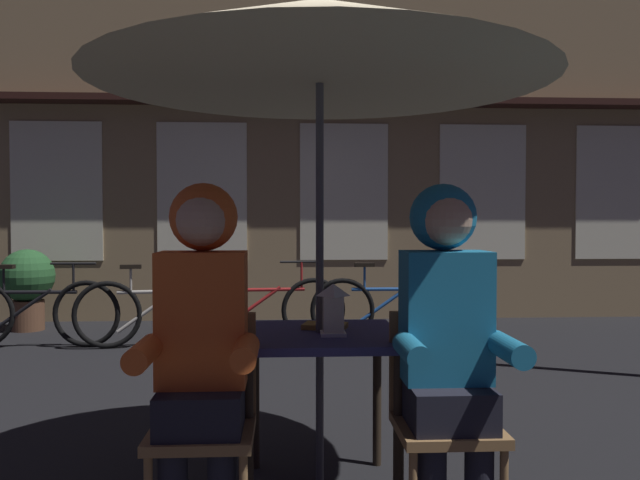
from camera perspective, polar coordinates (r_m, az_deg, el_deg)
cafe_table at (r=2.98m, az=-0.03°, el=-10.11°), size 0.72×0.72×0.74m
patio_umbrella at (r=3.03m, az=-0.03°, el=17.23°), size 2.10×2.10×2.31m
lantern at (r=2.86m, az=1.17°, el=-6.07°), size 0.11×0.11×0.23m
chair_left at (r=2.68m, az=-10.25°, el=-14.83°), size 0.40×0.40×0.87m
chair_right at (r=2.73m, az=10.86°, el=-14.48°), size 0.40×0.40×0.87m
person_left_hooded at (r=2.54m, az=-10.45°, el=-7.46°), size 0.45×0.56×1.40m
person_right_hooded at (r=2.60m, az=11.21°, el=-7.25°), size 0.45×0.56×1.40m
shopfront_building at (r=8.54m, az=1.97°, el=14.24°), size 10.00×0.93×6.20m
bicycle_nearest at (r=6.91m, az=-24.09°, el=-5.88°), size 1.68×0.10×0.84m
bicycle_second at (r=6.56m, az=-13.95°, el=-6.18°), size 1.67×0.29×0.84m
bicycle_third at (r=6.56m, az=-5.07°, el=-6.13°), size 1.68×0.19×0.84m
bicycle_fourth at (r=6.62m, az=6.41°, el=-6.06°), size 1.68×0.09×0.84m
book at (r=3.06m, az=0.45°, el=-7.63°), size 0.23×0.19×0.02m
potted_plant at (r=7.99m, az=-24.55°, el=-3.44°), size 0.60×0.60×0.92m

